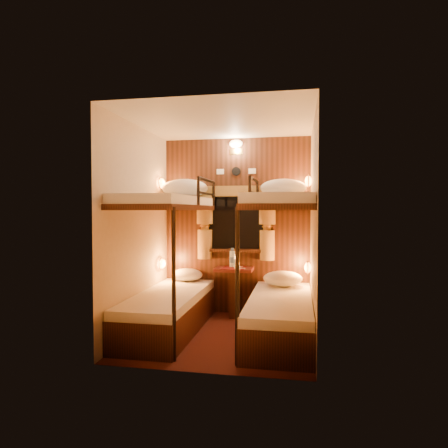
% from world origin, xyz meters
% --- Properties ---
extents(floor, '(2.10, 2.10, 0.00)m').
position_xyz_m(floor, '(0.00, 0.00, 0.00)').
color(floor, '#35130E').
rests_on(floor, ground).
extents(ceiling, '(2.10, 2.10, 0.00)m').
position_xyz_m(ceiling, '(0.00, 0.00, 2.40)').
color(ceiling, silver).
rests_on(ceiling, wall_back).
extents(wall_back, '(2.40, 0.00, 2.40)m').
position_xyz_m(wall_back, '(0.00, 1.05, 1.20)').
color(wall_back, '#C6B293').
rests_on(wall_back, floor).
extents(wall_front, '(2.40, 0.00, 2.40)m').
position_xyz_m(wall_front, '(0.00, -1.05, 1.20)').
color(wall_front, '#C6B293').
rests_on(wall_front, floor).
extents(wall_left, '(0.00, 2.40, 2.40)m').
position_xyz_m(wall_left, '(-1.00, 0.00, 1.20)').
color(wall_left, '#C6B293').
rests_on(wall_left, floor).
extents(wall_right, '(0.00, 2.40, 2.40)m').
position_xyz_m(wall_right, '(1.00, 0.00, 1.20)').
color(wall_right, '#C6B293').
rests_on(wall_right, floor).
extents(back_panel, '(2.00, 0.03, 2.40)m').
position_xyz_m(back_panel, '(0.00, 1.04, 1.20)').
color(back_panel, black).
rests_on(back_panel, floor).
extents(bunk_left, '(0.72, 1.90, 1.82)m').
position_xyz_m(bunk_left, '(-0.65, 0.07, 0.56)').
color(bunk_left, black).
rests_on(bunk_left, floor).
extents(bunk_right, '(0.72, 1.90, 1.82)m').
position_xyz_m(bunk_right, '(0.65, 0.07, 0.56)').
color(bunk_right, black).
rests_on(bunk_right, floor).
extents(window, '(1.00, 0.12, 0.79)m').
position_xyz_m(window, '(0.00, 1.00, 1.18)').
color(window, black).
rests_on(window, back_panel).
extents(curtains, '(1.10, 0.22, 1.00)m').
position_xyz_m(curtains, '(0.00, 0.97, 1.26)').
color(curtains, olive).
rests_on(curtains, back_panel).
extents(back_fixtures, '(0.54, 0.09, 0.48)m').
position_xyz_m(back_fixtures, '(0.00, 1.00, 2.25)').
color(back_fixtures, black).
rests_on(back_fixtures, back_panel).
extents(reading_lamps, '(2.00, 0.20, 1.25)m').
position_xyz_m(reading_lamps, '(-0.00, 0.70, 1.24)').
color(reading_lamps, orange).
rests_on(reading_lamps, wall_left).
extents(table, '(0.50, 0.34, 0.66)m').
position_xyz_m(table, '(0.00, 0.85, 0.41)').
color(table, '#571A13').
rests_on(table, floor).
extents(bottle_left, '(0.08, 0.08, 0.26)m').
position_xyz_m(bottle_left, '(-0.03, 0.91, 0.76)').
color(bottle_left, '#99BFE5').
rests_on(bottle_left, table).
extents(bottle_right, '(0.07, 0.07, 0.23)m').
position_xyz_m(bottle_right, '(0.04, 0.79, 0.75)').
color(bottle_right, '#99BFE5').
rests_on(bottle_right, table).
extents(sachet_a, '(0.08, 0.06, 0.01)m').
position_xyz_m(sachet_a, '(0.11, 0.80, 0.65)').
color(sachet_a, silver).
rests_on(sachet_a, table).
extents(sachet_b, '(0.08, 0.06, 0.01)m').
position_xyz_m(sachet_b, '(0.07, 0.94, 0.65)').
color(sachet_b, silver).
rests_on(sachet_b, table).
extents(pillow_lower_left, '(0.43, 0.31, 0.17)m').
position_xyz_m(pillow_lower_left, '(-0.65, 0.84, 0.54)').
color(pillow_lower_left, white).
rests_on(pillow_lower_left, bunk_left).
extents(pillow_lower_right, '(0.49, 0.35, 0.19)m').
position_xyz_m(pillow_lower_right, '(0.65, 0.69, 0.55)').
color(pillow_lower_right, white).
rests_on(pillow_lower_right, bunk_right).
extents(pillow_upper_left, '(0.62, 0.45, 0.25)m').
position_xyz_m(pillow_upper_left, '(-0.65, 0.75, 1.71)').
color(pillow_upper_left, white).
rests_on(pillow_upper_left, bunk_left).
extents(pillow_upper_right, '(0.58, 0.41, 0.23)m').
position_xyz_m(pillow_upper_right, '(0.65, 0.69, 1.70)').
color(pillow_upper_right, white).
rests_on(pillow_upper_right, bunk_right).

